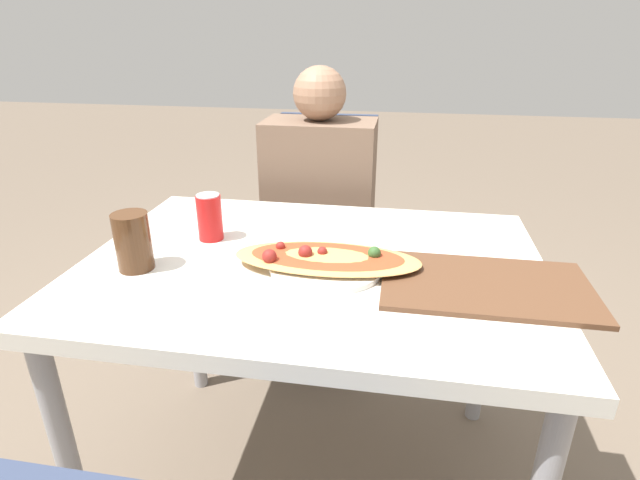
% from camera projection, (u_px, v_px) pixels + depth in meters
% --- Properties ---
extents(ground_plane, '(14.00, 14.00, 0.00)m').
position_uv_depth(ground_plane, '(314.00, 478.00, 1.52)').
color(ground_plane, '#6B5B4C').
extents(dining_table, '(1.12, 0.82, 0.74)m').
position_uv_depth(dining_table, '(313.00, 288.00, 1.26)').
color(dining_table, silver).
rests_on(dining_table, ground_plane).
extents(chair_far_seated, '(0.40, 0.40, 0.95)m').
position_uv_depth(chair_far_seated, '(324.00, 225.00, 2.00)').
color(chair_far_seated, '#2D3851').
rests_on(chair_far_seated, ground_plane).
extents(person_seated, '(0.39, 0.26, 1.15)m').
position_uv_depth(person_seated, '(319.00, 200.00, 1.83)').
color(person_seated, '#2D2D38').
rests_on(person_seated, ground_plane).
extents(pizza_main, '(0.45, 0.28, 0.06)m').
position_uv_depth(pizza_main, '(326.00, 260.00, 1.19)').
color(pizza_main, white).
rests_on(pizza_main, dining_table).
extents(soda_can, '(0.07, 0.07, 0.12)m').
position_uv_depth(soda_can, '(210.00, 217.00, 1.33)').
color(soda_can, red).
rests_on(soda_can, dining_table).
extents(drink_glass, '(0.08, 0.08, 0.14)m').
position_uv_depth(drink_glass, '(133.00, 242.00, 1.16)').
color(drink_glass, '#4C2D19').
rests_on(drink_glass, dining_table).
extents(serving_tray, '(0.45, 0.28, 0.01)m').
position_uv_depth(serving_tray, '(486.00, 285.00, 1.10)').
color(serving_tray, brown).
rests_on(serving_tray, dining_table).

